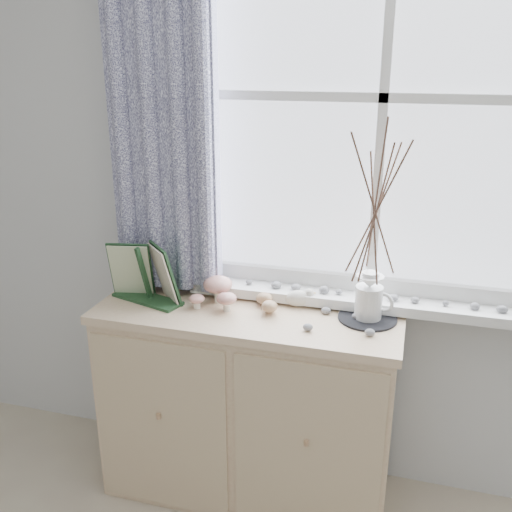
{
  "coord_description": "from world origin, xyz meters",
  "views": [
    {
      "loc": [
        0.44,
        -0.18,
        1.79
      ],
      "look_at": [
        -0.1,
        1.7,
        1.1
      ],
      "focal_mm": 40.0,
      "sensor_mm": 36.0,
      "label": 1
    }
  ],
  "objects_px": {
    "sideboard": "(247,405)",
    "toadstool_cluster": "(218,290)",
    "twig_pitcher": "(375,206)",
    "botanical_book": "(142,275)"
  },
  "relations": [
    {
      "from": "botanical_book",
      "to": "twig_pitcher",
      "type": "relative_size",
      "value": 0.46
    },
    {
      "from": "botanical_book",
      "to": "toadstool_cluster",
      "type": "distance_m",
      "value": 0.3
    },
    {
      "from": "botanical_book",
      "to": "twig_pitcher",
      "type": "bearing_deg",
      "value": 23.21
    },
    {
      "from": "sideboard",
      "to": "toadstool_cluster",
      "type": "xyz_separation_m",
      "value": [
        -0.13,
        0.03,
        0.49
      ]
    },
    {
      "from": "sideboard",
      "to": "toadstool_cluster",
      "type": "bearing_deg",
      "value": 166.85
    },
    {
      "from": "toadstool_cluster",
      "to": "twig_pitcher",
      "type": "relative_size",
      "value": 0.25
    },
    {
      "from": "toadstool_cluster",
      "to": "twig_pitcher",
      "type": "height_order",
      "value": "twig_pitcher"
    },
    {
      "from": "sideboard",
      "to": "toadstool_cluster",
      "type": "relative_size",
      "value": 6.27
    },
    {
      "from": "botanical_book",
      "to": "twig_pitcher",
      "type": "xyz_separation_m",
      "value": [
        0.88,
        0.1,
        0.32
      ]
    },
    {
      "from": "twig_pitcher",
      "to": "sideboard",
      "type": "bearing_deg",
      "value": -149.53
    }
  ]
}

